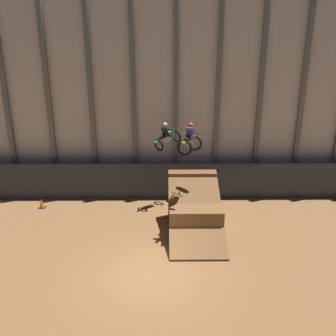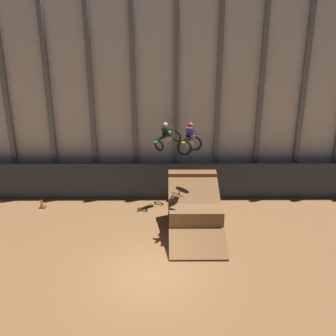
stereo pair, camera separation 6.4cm
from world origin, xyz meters
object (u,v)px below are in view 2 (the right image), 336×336
dirt_ramp (194,210)px  rider_bike_left_air (167,137)px  rider_bike_right_air (190,141)px  traffic_cone_near_ramp (42,203)px

dirt_ramp → rider_bike_left_air: bearing=113.7°
rider_bike_right_air → traffic_cone_near_ramp: bearing=-172.9°
rider_bike_left_air → rider_bike_right_air: size_ratio=0.96×
traffic_cone_near_ramp → rider_bike_right_air: bearing=-17.6°
dirt_ramp → rider_bike_right_air: 3.62m
dirt_ramp → rider_bike_right_air: size_ratio=2.64×
rider_bike_left_air → dirt_ramp: bearing=-19.6°
dirt_ramp → traffic_cone_near_ramp: (-8.59, 2.47, -0.65)m
rider_bike_right_air → traffic_cone_near_ramp: size_ratio=3.04×
traffic_cone_near_ramp → rider_bike_left_air: bearing=4.4°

